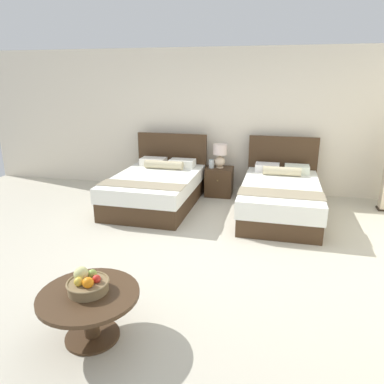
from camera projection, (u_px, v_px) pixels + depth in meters
The scene contains 9 objects.
ground_plane at pixel (196, 251), 4.67m from camera, with size 10.27×9.33×0.02m, color #BEB7A3.
wall_back at pixel (227, 122), 6.93m from camera, with size 10.27×0.12×2.70m, color silver.
bed_near_window at pixel (157, 188), 6.32m from camera, with size 1.42×2.09×1.13m.
bed_near_corner at pixel (280, 196), 5.88m from camera, with size 1.28×2.19×1.13m.
nightstand at pixel (219, 182), 6.85m from camera, with size 0.50×0.47×0.54m.
table_lamp at pixel (220, 154), 6.71m from camera, with size 0.26×0.26×0.44m.
vase at pixel (211, 164), 6.74m from camera, with size 0.10×0.10×0.16m.
coffee_table at pixel (90, 305), 3.01m from camera, with size 0.84×0.84×0.43m.
fruit_bowl at pixel (87, 283), 2.99m from camera, with size 0.35×0.35×0.20m.
Camera 1 is at (0.87, -4.14, 2.12)m, focal length 33.64 mm.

